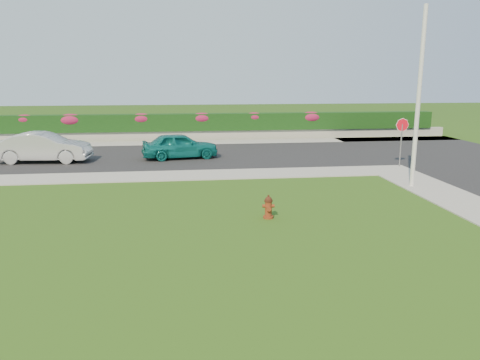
{
  "coord_description": "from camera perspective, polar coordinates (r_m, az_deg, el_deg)",
  "views": [
    {
      "loc": [
        -2.16,
        -10.39,
        4.09
      ],
      "look_at": [
        -0.38,
        3.88,
        0.9
      ],
      "focal_mm": 35.0,
      "sensor_mm": 36.0,
      "label": 1
    }
  ],
  "objects": [
    {
      "name": "sedan_teal",
      "position": [
        23.79,
        -7.33,
        4.18
      ],
      "size": [
        3.98,
        2.12,
        1.29
      ],
      "primitive_type": "imported",
      "rotation": [
        0.0,
        0.0,
        1.73
      ],
      "color": "#0D6663",
      "rests_on": "street_far"
    },
    {
      "name": "flower_clump_b",
      "position": [
        31.78,
        -19.93,
        6.91
      ],
      "size": [
        1.53,
        0.99,
        0.77
      ],
      "primitive_type": "ellipsoid",
      "color": "#A51C43",
      "rests_on": "hedge"
    },
    {
      "name": "retaining_wall",
      "position": [
        31.14,
        -4.95,
        5.48
      ],
      "size": [
        34.0,
        0.4,
        0.6
      ],
      "primitive_type": "cube",
      "color": "gray",
      "rests_on": "ground"
    },
    {
      "name": "sidewalk_far",
      "position": [
        20.18,
        -17.93,
        0.26
      ],
      "size": [
        24.0,
        2.0,
        0.04
      ],
      "primitive_type": "cube",
      "color": "gray",
      "rests_on": "ground"
    },
    {
      "name": "hedge",
      "position": [
        31.15,
        -4.98,
        7.05
      ],
      "size": [
        32.0,
        0.9,
        1.1
      ],
      "primitive_type": "cube",
      "color": "black",
      "rests_on": "retaining_wall"
    },
    {
      "name": "flower_clump_f",
      "position": [
        32.19,
        8.63,
        7.6
      ],
      "size": [
        1.47,
        0.95,
        0.74
      ],
      "primitive_type": "ellipsoid",
      "color": "#A51C43",
      "rests_on": "hedge"
    },
    {
      "name": "street_far",
      "position": [
        24.89,
        -13.58,
        2.75
      ],
      "size": [
        26.0,
        8.0,
        0.04
      ],
      "primitive_type": "cube",
      "color": "black",
      "rests_on": "ground"
    },
    {
      "name": "sedan_silver",
      "position": [
        24.45,
        -22.81,
        3.71
      ],
      "size": [
        4.46,
        1.83,
        1.44
      ],
      "primitive_type": "imported",
      "rotation": [
        0.0,
        0.0,
        1.5
      ],
      "color": "#ABAEB2",
      "rests_on": "street_far"
    },
    {
      "name": "flower_clump_a",
      "position": [
        32.51,
        -24.78,
        6.73
      ],
      "size": [
        1.23,
        0.79,
        0.61
      ],
      "primitive_type": "ellipsoid",
      "color": "#A51C43",
      "rests_on": "hedge"
    },
    {
      "name": "curb_corner",
      "position": [
        21.82,
        17.85,
        1.16
      ],
      "size": [
        2.0,
        2.0,
        0.04
      ],
      "primitive_type": "cube",
      "color": "gray",
      "rests_on": "ground"
    },
    {
      "name": "utility_pole",
      "position": [
        18.43,
        20.93,
        9.19
      ],
      "size": [
        0.16,
        0.16,
        6.57
      ],
      "primitive_type": "cylinder",
      "color": "silver",
      "rests_on": "ground"
    },
    {
      "name": "flower_clump_e",
      "position": [
        31.37,
        1.73,
        7.7
      ],
      "size": [
        1.22,
        0.79,
        0.61
      ],
      "primitive_type": "ellipsoid",
      "color": "#A51C43",
      "rests_on": "hedge"
    },
    {
      "name": "stop_sign",
      "position": [
        22.58,
        19.13,
        5.61
      ],
      "size": [
        0.61,
        0.06,
        2.25
      ],
      "rotation": [
        0.0,
        0.0,
        -0.38
      ],
      "color": "slate",
      "rests_on": "ground"
    },
    {
      "name": "sidewalk_beyond",
      "position": [
        29.69,
        -4.82,
        4.59
      ],
      "size": [
        34.0,
        2.0,
        0.04
      ],
      "primitive_type": "cube",
      "color": "gray",
      "rests_on": "ground"
    },
    {
      "name": "flower_clump_d",
      "position": [
        31.03,
        -4.69,
        7.55
      ],
      "size": [
        1.39,
        0.9,
        0.7
      ],
      "primitive_type": "ellipsoid",
      "color": "#A51C43",
      "rests_on": "hedge"
    },
    {
      "name": "flower_clump_c",
      "position": [
        31.11,
        -11.92,
        7.34
      ],
      "size": [
        1.37,
        0.88,
        0.68
      ],
      "primitive_type": "ellipsoid",
      "color": "#A51C43",
      "rests_on": "hedge"
    },
    {
      "name": "ground",
      "position": [
        11.37,
        4.36,
        -8.61
      ],
      "size": [
        120.0,
        120.0,
        0.0
      ],
      "primitive_type": "plane",
      "color": "black",
      "rests_on": "ground"
    },
    {
      "name": "fire_hydrant",
      "position": [
        13.77,
        3.48,
        -3.34
      ],
      "size": [
        0.36,
        0.34,
        0.7
      ],
      "rotation": [
        0.0,
        0.0,
        -0.08
      ],
      "color": "#52200C",
      "rests_on": "ground"
    }
  ]
}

